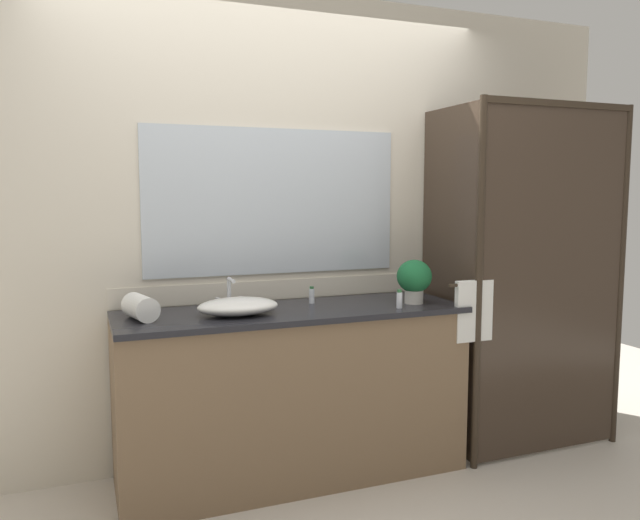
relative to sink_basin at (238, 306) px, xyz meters
name	(u,v)px	position (x,y,z in m)	size (l,w,h in m)	color
ground_plane	(294,475)	(0.30, 0.04, -0.94)	(8.00, 8.00, 0.00)	beige
wall_back_with_mirror	(273,228)	(0.30, 0.39, 0.36)	(4.40, 0.06, 2.60)	beige
vanity_cabinet	(293,393)	(0.30, 0.05, -0.49)	(1.80, 0.58, 0.90)	brown
shower_enclosure	(518,278)	(1.58, -0.14, 0.08)	(1.20, 0.59, 2.00)	#2D2319
sink_basin	(238,306)	(0.00, 0.00, 0.00)	(0.40, 0.28, 0.08)	white
faucet	(229,298)	(0.00, 0.19, 0.01)	(0.17, 0.13, 0.16)	silver
potted_plant	(414,278)	(0.97, -0.04, 0.09)	(0.19, 0.19, 0.24)	beige
amenity_bottle_shampoo	(399,299)	(0.83, -0.13, 0.00)	(0.03, 0.03, 0.10)	silver
amenity_bottle_lotion	(312,295)	(0.45, 0.17, 0.00)	(0.03, 0.03, 0.09)	silver
rolled_towel_near_edge	(141,307)	(-0.46, 0.05, 0.02)	(0.12, 0.12, 0.21)	white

